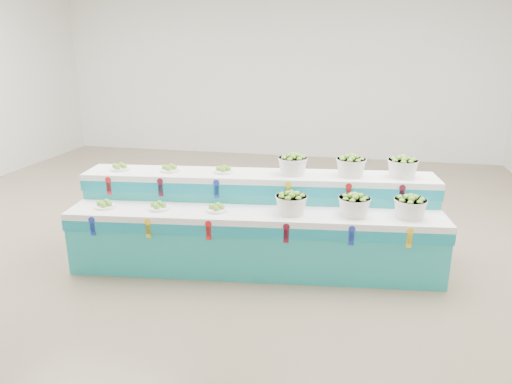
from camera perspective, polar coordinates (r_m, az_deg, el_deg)
ground at (r=6.30m, az=-5.43°, el=-5.26°), size 10.00×10.00×0.00m
back_wall at (r=10.70m, az=2.47°, el=15.15°), size 10.00×0.00×10.00m
display_stand at (r=5.31m, az=0.00°, el=-3.71°), size 4.23×1.53×1.02m
plate_lower_left at (r=5.40m, az=-18.29°, el=-1.37°), size 0.26×0.26×0.09m
plate_lower_mid at (r=5.19m, az=-12.04°, el=-1.62°), size 0.26×0.26×0.09m
plate_lower_right at (r=5.03m, az=-4.93°, el=-1.88°), size 0.26×0.26×0.09m
basket_lower_left at (r=4.93m, az=4.39°, el=-1.35°), size 0.38×0.38×0.24m
basket_lower_mid at (r=4.97m, az=12.09°, el=-1.56°), size 0.38×0.38×0.24m
basket_lower_right at (r=5.07m, az=18.58°, el=-1.71°), size 0.38×0.38×0.24m
plate_upper_left at (r=5.77m, az=-16.59°, el=3.08°), size 0.26×0.26×0.09m
plate_upper_mid at (r=5.57m, az=-10.70°, el=3.01°), size 0.26×0.26×0.09m
plate_upper_right at (r=5.43m, az=-4.07°, el=2.89°), size 0.26×0.26×0.09m
basket_upper_left at (r=5.34m, az=4.58°, el=3.46°), size 0.38×0.38×0.24m
basket_upper_mid at (r=5.37m, az=11.71°, el=3.24°), size 0.38×0.38×0.24m
basket_upper_right at (r=5.47m, az=17.73°, el=3.01°), size 0.38×0.38×0.24m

